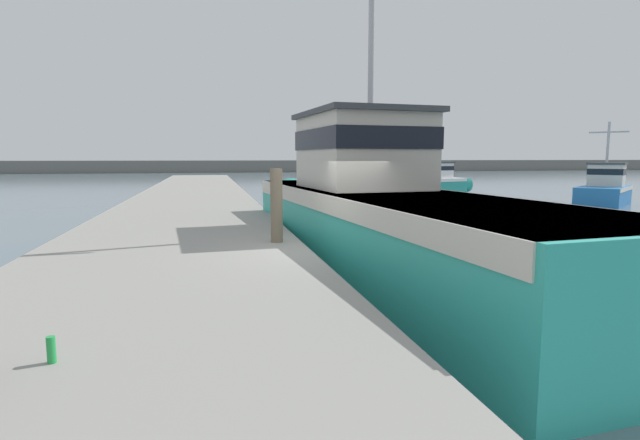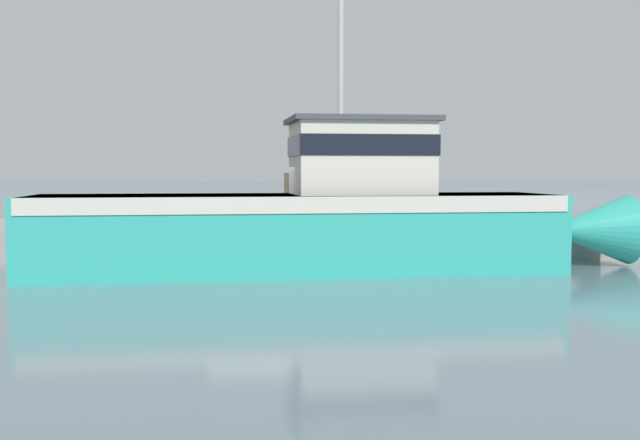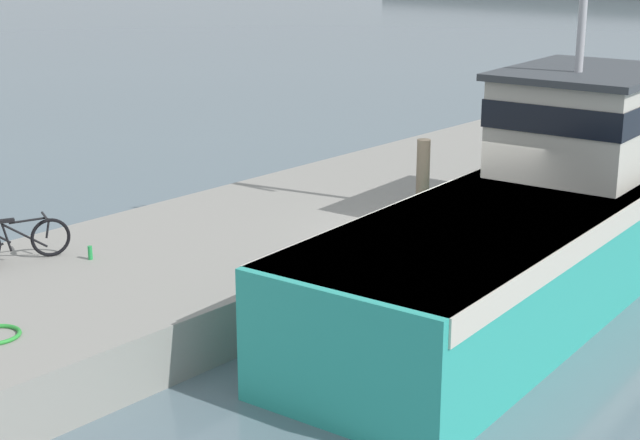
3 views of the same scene
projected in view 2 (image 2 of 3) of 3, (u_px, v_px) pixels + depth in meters
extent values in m
plane|color=slate|center=(259.00, 266.00, 20.29)|extent=(320.00, 320.00, 0.00)
cube|color=gray|center=(260.00, 238.00, 23.40)|extent=(5.01, 80.00, 0.88)
cube|color=teal|center=(296.00, 233.00, 19.00)|extent=(4.09, 12.66, 1.84)
cone|color=teal|center=(586.00, 230.00, 20.09)|extent=(1.94, 2.38, 1.75)
cube|color=beige|center=(296.00, 202.00, 18.95)|extent=(4.13, 12.42, 0.37)
cube|color=beige|center=(360.00, 159.00, 19.12)|extent=(2.68, 3.35, 1.70)
cube|color=black|center=(360.00, 146.00, 19.10)|extent=(2.74, 3.42, 0.48)
cube|color=#3D4247|center=(360.00, 120.00, 19.07)|extent=(2.90, 3.62, 0.12)
cylinder|color=#B2B2B7|center=(341.00, 7.00, 18.83)|extent=(0.14, 0.14, 5.19)
torus|color=black|center=(64.00, 210.00, 24.64)|extent=(0.31, 0.61, 0.64)
torus|color=black|center=(94.00, 211.00, 24.27)|extent=(0.31, 0.61, 0.64)
cylinder|color=black|center=(69.00, 212.00, 24.58)|extent=(0.18, 0.35, 0.18)
cylinder|color=black|center=(75.00, 207.00, 24.49)|extent=(0.09, 0.15, 0.49)
cylinder|color=black|center=(70.00, 205.00, 24.55)|extent=(0.23, 0.46, 0.37)
cylinder|color=black|center=(83.00, 207.00, 24.40)|extent=(0.31, 0.65, 0.50)
cylinder|color=black|center=(84.00, 200.00, 24.36)|extent=(0.26, 0.53, 0.05)
cylinder|color=black|center=(93.00, 205.00, 24.27)|extent=(0.07, 0.11, 0.33)
cylinder|color=black|center=(92.00, 198.00, 24.27)|extent=(0.42, 0.21, 0.04)
cube|color=black|center=(75.00, 198.00, 24.47)|extent=(0.19, 0.26, 0.05)
cube|color=black|center=(68.00, 211.00, 24.75)|extent=(0.24, 0.34, 0.35)
cube|color=black|center=(62.00, 211.00, 24.49)|extent=(0.24, 0.34, 0.35)
cylinder|color=#756651|center=(289.00, 200.00, 21.37)|extent=(0.24, 0.24, 1.47)
cylinder|color=green|center=(100.00, 219.00, 23.69)|extent=(0.07, 0.07, 0.23)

